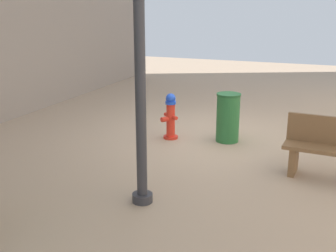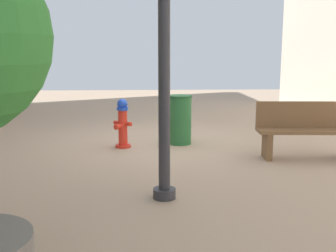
# 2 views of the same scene
# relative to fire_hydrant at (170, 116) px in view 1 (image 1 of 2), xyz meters

# --- Properties ---
(ground_plane) EXTENTS (23.40, 23.40, 0.00)m
(ground_plane) POSITION_rel_fire_hydrant_xyz_m (-0.63, -0.42, -0.46)
(ground_plane) COLOR tan
(fire_hydrant) EXTENTS (0.37, 0.35, 0.92)m
(fire_hydrant) POSITION_rel_fire_hydrant_xyz_m (0.00, 0.00, 0.00)
(fire_hydrant) COLOR red
(fire_hydrant) RESTS_ON ground_plane
(street_lamp) EXTENTS (0.36, 0.36, 4.05)m
(street_lamp) POSITION_rel_fire_hydrant_xyz_m (-0.67, 2.76, 2.04)
(street_lamp) COLOR #2D2D33
(street_lamp) RESTS_ON ground_plane
(trash_bin) EXTENTS (0.47, 0.47, 0.96)m
(trash_bin) POSITION_rel_fire_hydrant_xyz_m (-1.10, -0.25, 0.02)
(trash_bin) COLOR #266633
(trash_bin) RESTS_ON ground_plane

